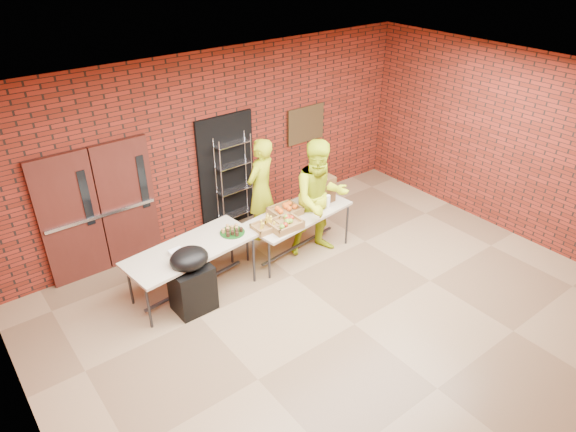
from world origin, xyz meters
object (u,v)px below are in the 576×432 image
at_px(table_left, 191,252).
at_px(volunteer_woman, 261,189).
at_px(table_right, 299,216).
at_px(covered_grill, 192,280).
at_px(volunteer_man, 320,198).
at_px(coffee_dispenser, 323,189).
at_px(wire_rack, 234,182).

distance_m(table_left, volunteer_woman, 1.90).
bearing_deg(volunteer_woman, table_right, 81.03).
xyz_separation_m(table_left, covered_grill, (-0.19, -0.32, -0.22)).
height_order(covered_grill, volunteer_man, volunteer_man).
distance_m(coffee_dispenser, volunteer_woman, 1.06).
bearing_deg(table_left, wire_rack, 32.75).
relative_size(wire_rack, table_left, 0.87).
relative_size(wire_rack, table_right, 0.91).
bearing_deg(wire_rack, coffee_dispenser, -56.95).
relative_size(wire_rack, coffee_dispenser, 3.91).
bearing_deg(table_right, coffee_dispenser, 1.32).
relative_size(table_left, table_right, 1.05).
relative_size(wire_rack, covered_grill, 1.72).
relative_size(table_right, volunteer_man, 0.97).
xyz_separation_m(covered_grill, volunteer_man, (2.43, 0.06, 0.49)).
relative_size(coffee_dispenser, covered_grill, 0.44).
distance_m(covered_grill, volunteer_man, 2.48).
bearing_deg(coffee_dispenser, volunteer_woman, 136.52).
bearing_deg(coffee_dispenser, covered_grill, -173.40).
height_order(table_left, coffee_dispenser, coffee_dispenser).
distance_m(table_right, coffee_dispenser, 0.66).
xyz_separation_m(table_left, volunteer_man, (2.24, -0.26, 0.27)).
relative_size(covered_grill, volunteer_man, 0.51).
bearing_deg(volunteer_woman, volunteer_man, 95.00).
xyz_separation_m(wire_rack, table_left, (-1.58, -1.31, -0.15)).
relative_size(wire_rack, volunteer_woman, 0.96).
bearing_deg(table_right, wire_rack, 97.15).
bearing_deg(volunteer_man, covered_grill, -159.40).
xyz_separation_m(volunteer_woman, volunteer_man, (0.49, -0.98, 0.08)).
xyz_separation_m(table_right, volunteer_man, (0.31, -0.17, 0.30)).
distance_m(wire_rack, coffee_dispenser, 1.62).
bearing_deg(covered_grill, volunteer_woman, 27.24).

